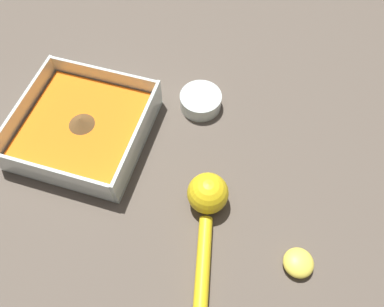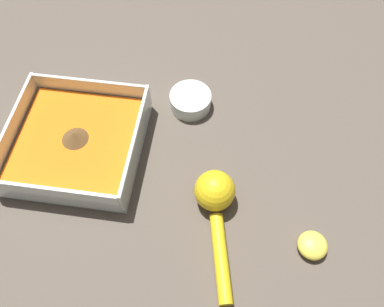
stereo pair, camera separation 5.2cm
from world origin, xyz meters
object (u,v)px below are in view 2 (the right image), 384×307
object	(u,v)px
spice_bowl	(190,101)
lemon_half	(312,245)
lemon_squeezer	(216,202)
square_dish	(77,144)

from	to	relation	value
spice_bowl	lemon_half	xyz separation A→B (m)	(-0.27, -0.24, -0.00)
spice_bowl	lemon_half	world-z (taller)	spice_bowl
lemon_squeezer	lemon_half	size ratio (longest dim) A/B	4.34
square_dish	lemon_half	world-z (taller)	square_dish
square_dish	spice_bowl	world-z (taller)	square_dish
lemon_half	lemon_squeezer	bearing A→B (deg)	74.03
spice_bowl	lemon_half	size ratio (longest dim) A/B	1.71
lemon_squeezer	lemon_half	world-z (taller)	lemon_squeezer
square_dish	spice_bowl	size ratio (longest dim) A/B	2.82
spice_bowl	lemon_squeezer	size ratio (longest dim) A/B	0.39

